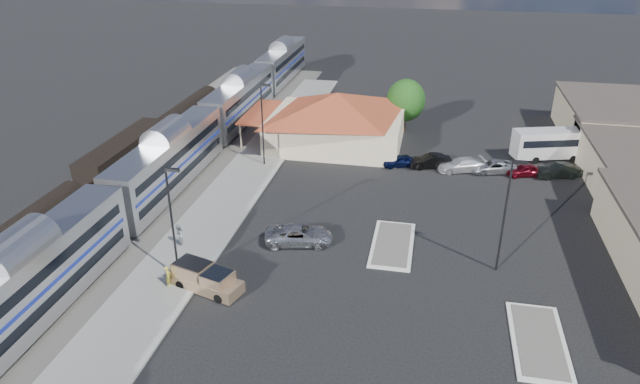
% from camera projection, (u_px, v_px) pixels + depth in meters
% --- Properties ---
extents(ground, '(280.00, 280.00, 0.00)m').
position_uv_depth(ground, '(340.00, 253.00, 45.34)').
color(ground, black).
rests_on(ground, ground).
extents(railbed, '(16.00, 100.00, 0.12)m').
position_uv_depth(railbed, '(144.00, 188.00, 56.15)').
color(railbed, '#4C4944').
rests_on(railbed, ground).
extents(platform, '(5.50, 92.00, 0.18)m').
position_uv_depth(platform, '(223.00, 205.00, 52.75)').
color(platform, gray).
rests_on(platform, ground).
extents(passenger_train, '(3.00, 104.00, 5.55)m').
position_uv_depth(passenger_train, '(170.00, 163.00, 54.56)').
color(passenger_train, silver).
rests_on(passenger_train, ground).
extents(freight_cars, '(2.80, 46.00, 4.00)m').
position_uv_depth(freight_cars, '(126.00, 159.00, 58.09)').
color(freight_cars, black).
rests_on(freight_cars, ground).
extents(station_depot, '(18.35, 12.24, 6.20)m').
position_uv_depth(station_depot, '(336.00, 119.00, 66.01)').
color(station_depot, beige).
rests_on(station_depot, ground).
extents(traffic_island_south, '(3.30, 7.50, 0.21)m').
position_uv_depth(traffic_island_south, '(392.00, 244.00, 46.34)').
color(traffic_island_south, silver).
rests_on(traffic_island_south, ground).
extents(traffic_island_north, '(3.30, 7.50, 0.21)m').
position_uv_depth(traffic_island_north, '(539.00, 341.00, 35.71)').
color(traffic_island_north, silver).
rests_on(traffic_island_north, ground).
extents(lamp_plat_s, '(1.08, 0.25, 9.00)m').
position_uv_depth(lamp_plat_s, '(172.00, 216.00, 39.68)').
color(lamp_plat_s, black).
rests_on(lamp_plat_s, ground).
extents(lamp_plat_n, '(1.08, 0.25, 9.00)m').
position_uv_depth(lamp_plat_n, '(263.00, 118.00, 59.13)').
color(lamp_plat_n, black).
rests_on(lamp_plat_n, ground).
extents(lamp_lot, '(1.08, 0.25, 9.00)m').
position_uv_depth(lamp_lot, '(507.00, 207.00, 40.86)').
color(lamp_lot, black).
rests_on(lamp_lot, ground).
extents(tree_depot, '(4.71, 4.71, 6.63)m').
position_uv_depth(tree_depot, '(406.00, 100.00, 69.57)').
color(tree_depot, '#382314').
rests_on(tree_depot, ground).
extents(pickup_truck, '(5.65, 3.40, 1.84)m').
position_uv_depth(pickup_truck, '(206.00, 279.00, 40.51)').
color(pickup_truck, tan).
rests_on(pickup_truck, ground).
extents(suv, '(5.92, 3.61, 1.53)m').
position_uv_depth(suv, '(299.00, 235.00, 46.37)').
color(suv, '#A9ABB2').
rests_on(suv, ground).
extents(coach_bus, '(10.79, 5.27, 3.40)m').
position_uv_depth(coach_bus, '(562.00, 142.00, 62.28)').
color(coach_bus, white).
rests_on(coach_bus, ground).
extents(person_a, '(0.48, 0.64, 1.61)m').
position_uv_depth(person_a, '(168.00, 276.00, 40.64)').
color(person_a, gold).
rests_on(person_a, platform).
extents(person_b, '(0.94, 1.07, 1.87)m').
position_uv_depth(person_b, '(179.00, 235.00, 45.68)').
color(person_b, silver).
rests_on(person_b, platform).
extents(parked_car_a, '(4.04, 2.61, 1.28)m').
position_uv_depth(parked_car_a, '(400.00, 161.00, 60.94)').
color(parked_car_a, '#0B1238').
rests_on(parked_car_a, ground).
extents(parked_car_b, '(4.71, 2.68, 1.47)m').
position_uv_depth(parked_car_b, '(430.00, 161.00, 60.59)').
color(parked_car_b, black).
rests_on(parked_car_b, ground).
extents(parked_car_c, '(5.34, 3.50, 1.44)m').
position_uv_depth(parked_car_c, '(461.00, 165.00, 59.76)').
color(parked_car_c, white).
rests_on(parked_car_c, ground).
extents(parked_car_d, '(5.15, 3.30, 1.32)m').
position_uv_depth(parked_car_d, '(492.00, 167.00, 59.48)').
color(parked_car_d, gray).
rests_on(parked_car_d, ground).
extents(parked_car_e, '(4.02, 2.48, 1.28)m').
position_uv_depth(parked_car_e, '(525.00, 170.00, 58.65)').
color(parked_car_e, maroon).
rests_on(parked_car_e, ground).
extents(parked_car_f, '(4.71, 2.78, 1.47)m').
position_uv_depth(parked_car_f, '(557.00, 171.00, 58.30)').
color(parked_car_f, black).
rests_on(parked_car_f, ground).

